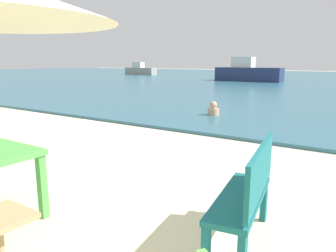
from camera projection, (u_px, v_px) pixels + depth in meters
The scene contains 4 objects.
bench_teal_center at pixel (249, 190), 2.85m from camera, with size 0.55×1.24×0.95m.
swimmer_person at pixel (213, 110), 9.61m from camera, with size 0.34×0.34×0.41m.
boat_tanker at pixel (140, 70), 38.59m from camera, with size 4.00×1.09×1.45m.
boat_cargo_ship at pixel (248, 72), 25.86m from camera, with size 5.26×1.43×1.91m.
Camera 1 is at (2.30, -1.37, 1.66)m, focal length 34.54 mm.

